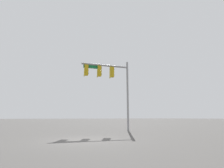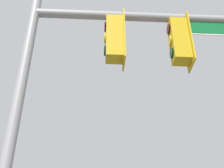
# 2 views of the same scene
# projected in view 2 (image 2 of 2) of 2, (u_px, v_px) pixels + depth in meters

# --- Properties ---
(signal_pole_near) EXTENTS (5.06, 1.13, 7.39)m
(signal_pole_near) POSITION_uv_depth(u_px,v_px,m) (130.00, 63.00, 6.22)
(signal_pole_near) COLOR gray
(signal_pole_near) RESTS_ON ground_plane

